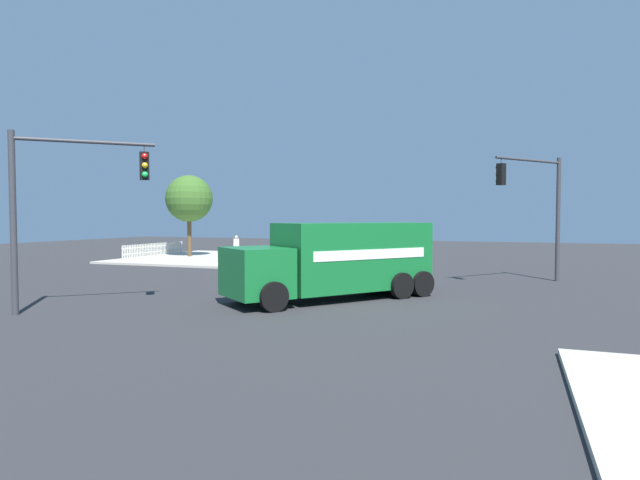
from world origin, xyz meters
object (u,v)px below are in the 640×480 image
at_px(delivery_truck, 338,259).
at_px(pedestrian_near_corner, 236,246).
at_px(pickup_white, 344,261).
at_px(traffic_light_primary, 62,194).
at_px(traffic_light_secondary, 539,199).
at_px(shade_tree_near, 189,199).

bearing_deg(delivery_truck, pedestrian_near_corner, -138.20).
bearing_deg(delivery_truck, pickup_white, -163.99).
xyz_separation_m(traffic_light_primary, traffic_light_secondary, (-13.59, 14.85, 0.10)).
bearing_deg(pedestrian_near_corner, pickup_white, 62.78).
bearing_deg(traffic_light_primary, pickup_white, 159.97).
distance_m(delivery_truck, shade_tree_near, 22.97).
xyz_separation_m(delivery_truck, traffic_light_primary, (5.75, -7.53, 2.34)).
height_order(traffic_light_secondary, pedestrian_near_corner, traffic_light_secondary).
distance_m(traffic_light_primary, pedestrian_near_corner, 19.57).
relative_size(delivery_truck, traffic_light_primary, 1.35).
distance_m(traffic_light_secondary, shade_tree_near, 25.37).
distance_m(pedestrian_near_corner, shade_tree_near, 6.52).
height_order(delivery_truck, pickup_white, delivery_truck).
distance_m(pickup_white, shade_tree_near, 16.53).
bearing_deg(pickup_white, shade_tree_near, -115.26).
bearing_deg(delivery_truck, shade_tree_near, -131.89).
bearing_deg(shade_tree_near, traffic_light_primary, 24.21).
distance_m(traffic_light_primary, pickup_white, 15.31).
relative_size(traffic_light_primary, traffic_light_secondary, 0.98).
bearing_deg(delivery_truck, traffic_light_secondary, 136.95).
distance_m(delivery_truck, traffic_light_secondary, 11.01).
height_order(traffic_light_primary, pickup_white, traffic_light_primary).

